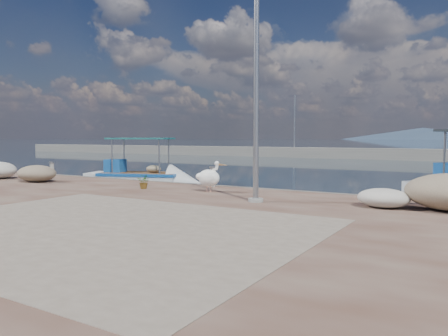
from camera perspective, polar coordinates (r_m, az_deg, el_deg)
ground at (r=12.61m, az=-9.05°, el=-6.94°), size 1400.00×1400.00×0.00m
quay_patch at (r=9.70m, az=-16.08°, el=-7.32°), size 9.00×7.00×0.01m
breakwater at (r=50.11m, az=21.98°, el=1.68°), size 120.00×2.20×7.50m
boat_left at (r=23.10m, az=-10.90°, el=-1.45°), size 6.06×3.70×2.77m
pelican at (r=15.09m, az=-1.94°, el=-1.23°), size 1.13×0.70×1.08m
lamp_post at (r=12.84m, az=4.28°, el=10.32°), size 0.44×0.96×7.00m
bollard_near at (r=16.74m, az=-1.49°, el=-1.02°), size 0.25×0.25×0.77m
bollard_far at (r=21.87m, az=-21.55°, el=-0.13°), size 0.25×0.25×0.76m
potted_plant at (r=16.29m, az=-10.38°, el=-1.79°), size 0.56×0.52×0.52m
net_pile_d at (r=12.50m, az=20.11°, el=-3.70°), size 1.39×1.04×0.52m
net_pile_b at (r=20.22m, az=-23.27°, el=-0.66°), size 1.82×1.42×0.71m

